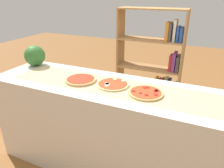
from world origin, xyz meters
TOP-DOWN VIEW (x-y plane):
  - ground_plane at (0.00, 0.00)m, footprint 12.00×12.00m
  - counter at (0.00, 0.00)m, footprint 2.33×0.64m
  - parchment_paper at (0.00, 0.00)m, footprint 1.89×0.40m
  - pizza_plain_0 at (-0.31, -0.01)m, footprint 0.29×0.29m
  - pizza_mozzarella_1 at (-0.00, 0.02)m, footprint 0.29×0.29m
  - pizza_pepperoni_2 at (0.31, -0.03)m, footprint 0.28×0.28m
  - watermelon at (-1.01, 0.17)m, footprint 0.22×0.22m
  - bookshelf at (0.17, 1.10)m, footprint 0.84×0.27m

SIDE VIEW (x-z plane):
  - ground_plane at x=0.00m, z-range 0.00..0.00m
  - counter at x=0.00m, z-range 0.00..0.93m
  - bookshelf at x=0.17m, z-range -0.08..1.43m
  - parchment_paper at x=0.00m, z-range 0.93..0.93m
  - pizza_mozzarella_1 at x=0.00m, z-range 0.93..0.95m
  - pizza_pepperoni_2 at x=0.31m, z-range 0.93..0.95m
  - pizza_plain_0 at x=-0.31m, z-range 0.93..0.95m
  - watermelon at x=-1.01m, z-range 0.93..1.15m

